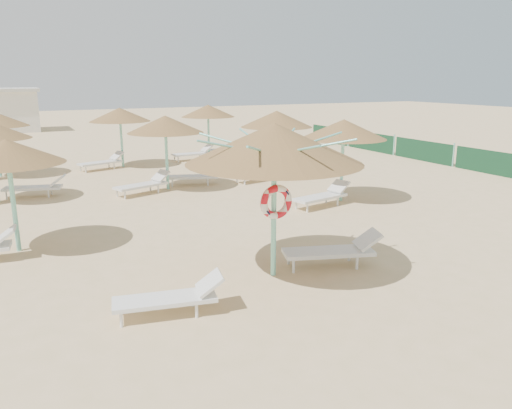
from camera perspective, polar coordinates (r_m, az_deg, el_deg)
name	(u,v)px	position (r m, az deg, el deg)	size (l,w,h in m)	color
ground	(269,282)	(10.22, 1.44, -8.83)	(120.00, 120.00, 0.00)	#D9B484
main_palapa	(274,144)	(9.86, 2.11, 6.93)	(3.53, 3.53, 3.16)	#79D2BE
lounger_main_a	(172,297)	(8.89, -9.55, -10.38)	(1.97, 0.92, 0.69)	silver
lounger_main_b	(335,250)	(11.04, 8.99, -5.17)	(2.20, 1.26, 0.77)	silver
palapa_field	(156,124)	(19.60, -11.35, 9.04)	(14.07, 13.97, 2.73)	#79D2BE
windbreak_fence	(424,151)	(26.17, 18.61, 5.83)	(0.08, 19.84, 1.10)	#1A5027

